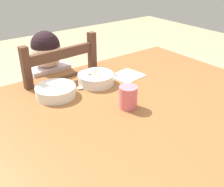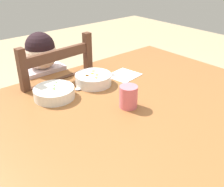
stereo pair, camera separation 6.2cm
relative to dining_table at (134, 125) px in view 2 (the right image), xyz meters
The scene contains 8 objects.
dining_table is the anchor object (origin of this frame).
dining_chair 0.64m from the dining_table, 99.33° to the left, with size 0.45×0.45×0.94m.
child_figure 0.60m from the dining_table, 99.72° to the left, with size 0.32×0.31×0.95m.
bowl_of_peas 0.38m from the dining_table, 125.06° to the left, with size 0.18×0.18×0.05m.
bowl_of_carrots 0.32m from the dining_table, 88.61° to the left, with size 0.18×0.18×0.05m.
spoon 0.32m from the dining_table, 101.23° to the left, with size 0.14×0.04×0.01m.
drinking_cup 0.14m from the dining_table, 117.05° to the left, with size 0.08×0.08×0.09m, color #E56C79.
paper_napkin 0.35m from the dining_table, 55.33° to the left, with size 0.15×0.14×0.00m, color white.
Camera 2 is at (-0.70, -0.67, 1.31)m, focal length 43.00 mm.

